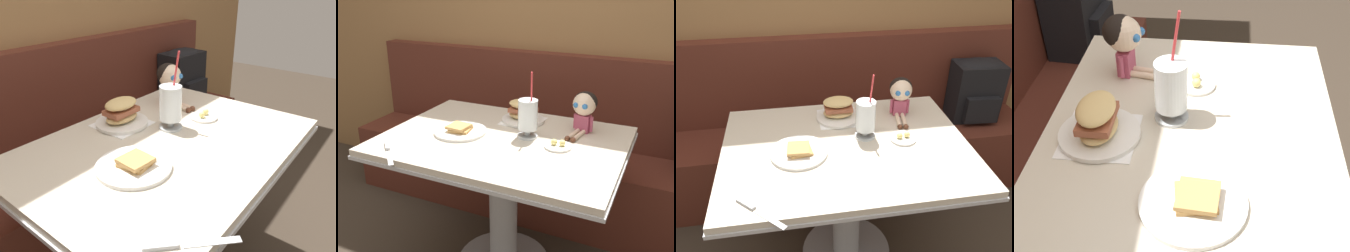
# 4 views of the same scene
# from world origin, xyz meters

# --- Properties ---
(wood_panel_wall) EXTENTS (4.40, 0.08, 2.40)m
(wood_panel_wall) POSITION_xyz_m (0.00, 1.05, 1.20)
(wood_panel_wall) COLOR olive
(wood_panel_wall) RESTS_ON ground
(booth_bench) EXTENTS (2.60, 0.48, 1.00)m
(booth_bench) POSITION_xyz_m (0.00, 0.81, 0.33)
(booth_bench) COLOR #512319
(booth_bench) RESTS_ON ground
(diner_table) EXTENTS (1.11, 0.81, 0.74)m
(diner_table) POSITION_xyz_m (0.00, 0.18, 0.54)
(diner_table) COLOR beige
(diner_table) RESTS_ON ground
(toast_plate) EXTENTS (0.25, 0.25, 0.04)m
(toast_plate) POSITION_xyz_m (-0.21, 0.15, 0.75)
(toast_plate) COLOR white
(toast_plate) RESTS_ON diner_table
(milkshake_glass) EXTENTS (0.10, 0.10, 0.32)m
(milkshake_glass) POSITION_xyz_m (0.10, 0.24, 0.84)
(milkshake_glass) COLOR silver
(milkshake_glass) RESTS_ON diner_table
(sandwich_plate) EXTENTS (0.22, 0.22, 0.12)m
(sandwich_plate) POSITION_xyz_m (0.00, 0.42, 0.79)
(sandwich_plate) COLOR white
(sandwich_plate) RESTS_ON diner_table
(butter_saucer) EXTENTS (0.12, 0.12, 0.04)m
(butter_saucer) POSITION_xyz_m (0.26, 0.18, 0.75)
(butter_saucer) COLOR white
(butter_saucer) RESTS_ON diner_table
(butter_knife) EXTENTS (0.18, 0.18, 0.01)m
(butter_knife) POSITION_xyz_m (-0.39, -0.15, 0.74)
(butter_knife) COLOR silver
(butter_knife) RESTS_ON diner_table
(seated_doll) EXTENTS (0.13, 0.23, 0.20)m
(seated_doll) POSITION_xyz_m (0.31, 0.41, 0.87)
(seated_doll) COLOR #B74C6B
(seated_doll) RESTS_ON diner_table
(backpack) EXTENTS (0.31, 0.26, 0.41)m
(backpack) POSITION_xyz_m (0.95, 0.78, 0.66)
(backpack) COLOR black
(backpack) RESTS_ON booth_bench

